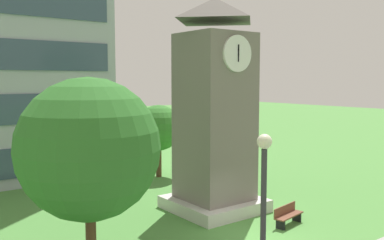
{
  "coord_description": "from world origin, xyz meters",
  "views": [
    {
      "loc": [
        -12.17,
        -12.19,
        6.53
      ],
      "look_at": [
        0.65,
        4.96,
        4.51
      ],
      "focal_mm": 39.89,
      "sensor_mm": 36.0,
      "label": 1
    }
  ],
  "objects_px": {
    "clock_tower": "(215,117)",
    "street_lamp": "(263,215)",
    "tree_streetside": "(159,128)",
    "tree_by_building": "(89,149)",
    "park_bench": "(288,215)"
  },
  "relations": [
    {
      "from": "park_bench",
      "to": "street_lamp",
      "type": "height_order",
      "value": "street_lamp"
    },
    {
      "from": "tree_streetside",
      "to": "tree_by_building",
      "type": "bearing_deg",
      "value": -131.26
    },
    {
      "from": "clock_tower",
      "to": "tree_by_building",
      "type": "bearing_deg",
      "value": -158.86
    },
    {
      "from": "park_bench",
      "to": "clock_tower",
      "type": "bearing_deg",
      "value": 107.41
    },
    {
      "from": "clock_tower",
      "to": "park_bench",
      "type": "height_order",
      "value": "clock_tower"
    },
    {
      "from": "clock_tower",
      "to": "street_lamp",
      "type": "height_order",
      "value": "clock_tower"
    },
    {
      "from": "clock_tower",
      "to": "tree_streetside",
      "type": "bearing_deg",
      "value": 77.89
    },
    {
      "from": "tree_streetside",
      "to": "tree_by_building",
      "type": "distance_m",
      "value": 14.62
    },
    {
      "from": "street_lamp",
      "to": "tree_streetside",
      "type": "bearing_deg",
      "value": 65.34
    },
    {
      "from": "clock_tower",
      "to": "street_lamp",
      "type": "distance_m",
      "value": 11.16
    },
    {
      "from": "park_bench",
      "to": "street_lamp",
      "type": "bearing_deg",
      "value": -143.35
    },
    {
      "from": "tree_streetside",
      "to": "clock_tower",
      "type": "bearing_deg",
      "value": -102.11
    },
    {
      "from": "clock_tower",
      "to": "park_bench",
      "type": "distance_m",
      "value": 5.77
    },
    {
      "from": "clock_tower",
      "to": "street_lamp",
      "type": "bearing_deg",
      "value": -123.78
    },
    {
      "from": "clock_tower",
      "to": "tree_by_building",
      "type": "height_order",
      "value": "clock_tower"
    }
  ]
}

